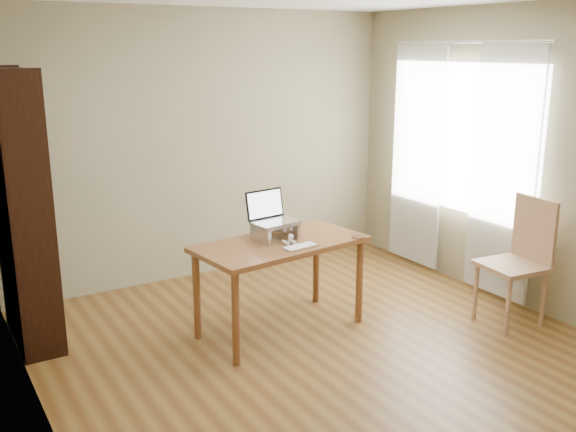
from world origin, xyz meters
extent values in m
cube|color=brown|center=(0.00, 0.00, -0.01)|extent=(4.00, 4.50, 0.02)
cube|color=#867F5A|center=(0.00, 2.26, 1.30)|extent=(4.00, 0.02, 2.60)
cube|color=#867F5A|center=(-2.01, 0.00, 1.30)|extent=(0.02, 4.50, 2.60)
cube|color=#867F5A|center=(2.01, 0.00, 1.30)|extent=(0.02, 4.50, 2.60)
cube|color=white|center=(1.98, 0.80, 1.40)|extent=(0.01, 1.80, 1.40)
cube|color=black|center=(-1.84, 1.12, 1.05)|extent=(0.30, 0.04, 2.10)
cube|color=black|center=(-1.84, 1.98, 1.05)|extent=(0.30, 0.04, 2.10)
cube|color=black|center=(-1.98, 1.55, 1.05)|extent=(0.02, 0.90, 2.10)
cube|color=black|center=(-1.84, 1.55, 0.03)|extent=(0.30, 0.84, 0.02)
cube|color=black|center=(-1.81, 1.55, 0.20)|extent=(0.20, 0.78, 0.28)
cube|color=black|center=(-1.84, 1.55, 0.37)|extent=(0.30, 0.84, 0.03)
cube|color=black|center=(-1.81, 1.55, 0.54)|extent=(0.20, 0.78, 0.28)
cube|color=black|center=(-1.84, 1.55, 0.71)|extent=(0.30, 0.84, 0.02)
cube|color=black|center=(-1.81, 1.55, 0.88)|extent=(0.20, 0.78, 0.28)
cube|color=black|center=(-1.84, 1.55, 1.05)|extent=(0.30, 0.84, 0.02)
cube|color=black|center=(-1.81, 1.55, 1.22)|extent=(0.20, 0.78, 0.28)
cube|color=black|center=(-1.84, 1.55, 1.39)|extent=(0.30, 0.84, 0.02)
cube|color=black|center=(-1.81, 1.55, 1.56)|extent=(0.20, 0.78, 0.28)
cube|color=black|center=(-1.84, 1.55, 1.73)|extent=(0.30, 0.84, 0.02)
cube|color=black|center=(-1.81, 1.55, 1.90)|extent=(0.20, 0.78, 0.28)
cube|color=black|center=(-1.84, 1.55, 2.07)|extent=(0.30, 0.84, 0.03)
cube|color=white|center=(1.92, 0.25, 1.15)|extent=(0.03, 0.70, 2.20)
cube|color=white|center=(1.92, 1.35, 1.15)|extent=(0.03, 0.70, 2.20)
cylinder|color=silver|center=(1.92, 0.80, 2.28)|extent=(0.03, 1.90, 0.03)
cube|color=brown|center=(-0.10, 0.67, 0.73)|extent=(1.41, 0.82, 0.04)
cylinder|color=brown|center=(-0.71, 0.95, 0.35)|extent=(0.06, 0.06, 0.71)
cylinder|color=brown|center=(0.51, 0.95, 0.35)|extent=(0.06, 0.06, 0.71)
cylinder|color=brown|center=(-0.71, 0.39, 0.35)|extent=(0.06, 0.06, 0.71)
cylinder|color=brown|center=(0.51, 0.39, 0.35)|extent=(0.06, 0.06, 0.71)
cube|color=silver|center=(-0.24, 0.75, 0.81)|extent=(0.03, 0.25, 0.12)
cube|color=silver|center=(0.05, 0.75, 0.81)|extent=(0.03, 0.25, 0.12)
cube|color=silver|center=(-0.10, 0.75, 0.88)|extent=(0.32, 0.25, 0.01)
cube|color=silver|center=(-0.10, 0.75, 0.89)|extent=(0.37, 0.28, 0.02)
cube|color=black|center=(-0.10, 0.89, 1.01)|extent=(0.35, 0.09, 0.23)
cube|color=white|center=(-0.10, 0.88, 1.01)|extent=(0.32, 0.08, 0.20)
cube|color=silver|center=(-0.05, 0.45, 0.76)|extent=(0.29, 0.15, 0.02)
cube|color=white|center=(-0.05, 0.45, 0.77)|extent=(0.27, 0.13, 0.00)
cylinder|color=#4F2C1B|center=(0.50, 0.45, 0.75)|extent=(0.11, 0.11, 0.01)
ellipsoid|color=#4F453E|center=(-0.08, 0.78, 0.81)|extent=(0.16, 0.37, 0.13)
ellipsoid|color=#4F453E|center=(-0.08, 0.89, 0.81)|extent=(0.15, 0.15, 0.12)
ellipsoid|color=#4F453E|center=(-0.08, 0.59, 0.83)|extent=(0.10, 0.09, 0.09)
ellipsoid|color=silver|center=(-0.08, 0.63, 0.80)|extent=(0.09, 0.09, 0.08)
sphere|color=silver|center=(-0.08, 0.55, 0.82)|extent=(0.04, 0.04, 0.04)
cone|color=#4F453E|center=(-0.11, 0.59, 0.87)|extent=(0.03, 0.04, 0.04)
cone|color=#4F453E|center=(-0.05, 0.59, 0.87)|extent=(0.03, 0.04, 0.04)
cylinder|color=silver|center=(-0.11, 0.58, 0.76)|extent=(0.03, 0.09, 0.03)
cylinder|color=silver|center=(-0.05, 0.58, 0.76)|extent=(0.03, 0.09, 0.03)
cylinder|color=#4F453E|center=(0.01, 0.91, 0.77)|extent=(0.13, 0.20, 0.03)
cube|color=tan|center=(1.59, -0.19, 0.50)|extent=(0.51, 0.51, 0.04)
cylinder|color=tan|center=(1.40, -0.38, 0.25)|extent=(0.04, 0.04, 0.50)
cylinder|color=tan|center=(1.78, -0.38, 0.25)|extent=(0.04, 0.04, 0.50)
cylinder|color=tan|center=(1.40, -0.01, 0.25)|extent=(0.04, 0.04, 0.50)
cylinder|color=tan|center=(1.78, -0.01, 0.25)|extent=(0.04, 0.04, 0.50)
cube|color=tan|center=(1.80, -0.19, 0.78)|extent=(0.08, 0.44, 0.55)
camera|label=1|loc=(-2.55, -3.49, 2.24)|focal=40.00mm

